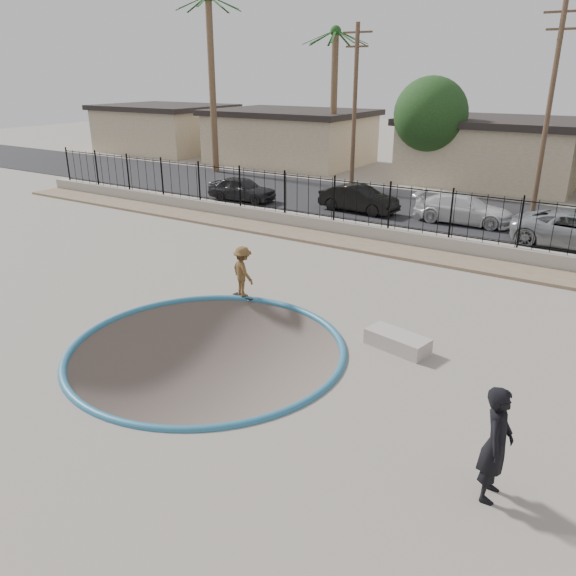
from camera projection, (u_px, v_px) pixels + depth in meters
The scene contains 22 objects.
ground at pixel (401, 257), 24.71m from camera, with size 120.00×120.00×2.20m, color gray.
bowl_pit at pixel (207, 349), 14.10m from camera, with size 6.84×6.84×1.80m, color #483E37, non-canonical shape.
coping_ring at pixel (207, 349), 14.10m from camera, with size 7.04×7.04×0.20m, color #296585.
rock_strip at pixel (376, 248), 22.09m from camera, with size 42.00×1.60×0.11m, color #967D62.
retaining_wall at pixel (387, 235), 22.87m from camera, with size 42.00×0.45×0.60m, color gray.
fence at pixel (389, 206), 22.44m from camera, with size 40.00×0.04×1.80m.
street at pixel (440, 210), 28.24m from camera, with size 90.00×8.00×0.04m, color black.
house_west_far at pixel (165, 128), 49.09m from camera, with size 10.60×8.60×3.90m.
house_west at pixel (290, 136), 42.55m from camera, with size 11.60×8.60×3.90m.
house_center at pixel (493, 150), 35.00m from camera, with size 10.60×8.60×3.90m.
palm_left at pixel (211, 48), 36.30m from camera, with size 2.30×2.30×11.30m.
palm_mid at pixel (335, 69), 36.37m from camera, with size 2.30×2.30×9.30m.
utility_pole_left at pixel (355, 107), 31.14m from camera, with size 1.70×0.24×9.00m.
utility_pole_mid at pixel (549, 108), 26.02m from camera, with size 1.70×0.24×9.50m.
street_tree_left at pixel (430, 115), 32.96m from camera, with size 4.32×4.32×6.36m.
skater at pixel (243, 274), 17.03m from camera, with size 1.00×0.58×1.55m, color brown.
skateboard at pixel (244, 296), 17.29m from camera, with size 0.80×0.30×0.07m.
videographer at pixel (496, 444), 8.89m from camera, with size 0.73×0.48×2.01m, color black.
concrete_ledge at pixel (397, 341), 14.08m from camera, with size 1.60×0.70×0.40m, color #A59993.
car_a at pixel (242, 189), 30.08m from camera, with size 1.49×3.72×1.27m, color black.
car_b at pixel (359, 199), 27.64m from camera, with size 1.38×3.95×1.30m, color black.
car_c at pixel (464, 209), 25.58m from camera, with size 1.80×4.44×1.29m, color silver.
Camera 1 is at (8.51, -10.51, 6.51)m, focal length 35.00 mm.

